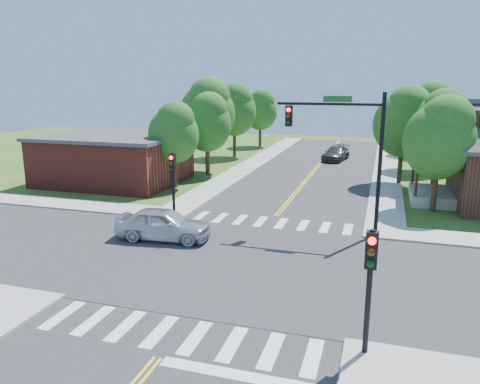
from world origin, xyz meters
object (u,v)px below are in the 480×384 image
(car_dgrey, at_px, (336,154))
(signal_pole_se, at_px, (370,270))
(car_silver, at_px, (164,225))
(signal_mast_ne, at_px, (346,140))
(signal_pole_nw, at_px, (173,173))

(car_dgrey, bearing_deg, signal_pole_se, -73.56)
(signal_pole_se, height_order, car_silver, signal_pole_se)
(signal_mast_ne, relative_size, car_dgrey, 1.45)
(signal_mast_ne, distance_m, signal_pole_nw, 9.76)
(signal_pole_nw, relative_size, car_dgrey, 0.76)
(signal_pole_se, height_order, car_dgrey, signal_pole_se)
(signal_pole_se, distance_m, car_silver, 12.63)
(car_dgrey, bearing_deg, signal_mast_ne, -74.17)
(signal_mast_ne, distance_m, car_silver, 9.98)
(signal_pole_nw, relative_size, car_silver, 0.78)
(signal_pole_nw, height_order, car_dgrey, signal_pole_nw)
(car_dgrey, bearing_deg, signal_pole_nw, -97.31)
(signal_pole_se, bearing_deg, car_silver, 143.21)
(car_silver, xyz_separation_m, car_dgrey, (5.61, 26.77, -0.12))
(signal_mast_ne, xyz_separation_m, signal_pole_nw, (-9.51, -0.01, -2.19))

